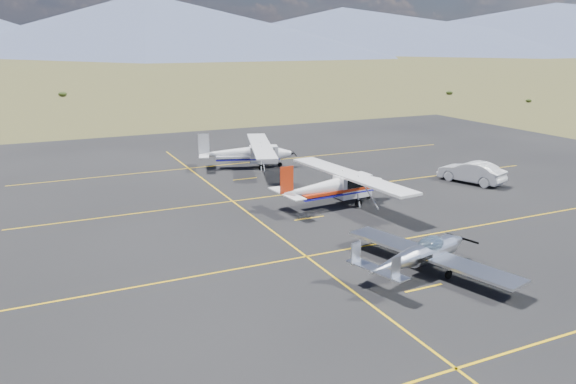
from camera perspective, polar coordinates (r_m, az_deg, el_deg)
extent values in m
plane|color=#383D1C|center=(30.01, 13.97, -5.87)|extent=(1600.00, 1600.00, 0.00)
cube|color=black|center=(35.36, 6.88, -2.26)|extent=(72.00, 72.00, 0.02)
cube|color=silver|center=(27.47, 14.21, -6.18)|extent=(3.79, 9.23, 0.12)
ellipsoid|color=#99BFD8|center=(27.30, 14.28, -5.23)|extent=(1.86, 1.36, 0.83)
cube|color=silver|center=(24.59, 9.04, -7.77)|extent=(1.48, 3.13, 0.06)
cube|color=silver|center=(23.65, 10.90, -7.62)|extent=(0.56, 0.20, 1.02)
cube|color=silver|center=(25.00, 6.91, -6.16)|extent=(0.56, 0.20, 1.02)
cylinder|color=black|center=(28.95, 16.05, -6.43)|extent=(0.36, 0.18, 0.35)
cylinder|color=black|center=(26.89, 16.00, -8.06)|extent=(0.42, 0.21, 0.41)
cylinder|color=black|center=(28.19, 11.88, -6.68)|extent=(0.42, 0.21, 0.41)
cube|color=white|center=(37.64, 6.57, 0.65)|extent=(2.48, 1.45, 1.46)
cube|color=white|center=(37.33, 6.34, 1.73)|extent=(2.74, 11.98, 0.15)
cube|color=black|center=(37.57, 6.58, 1.09)|extent=(1.84, 1.44, 0.59)
cube|color=#BB2D0F|center=(36.87, 4.81, 0.21)|extent=(5.49, 1.74, 0.19)
cube|color=#BB2D0F|center=(34.66, -0.13, 1.22)|extent=(0.92, 0.16, 1.73)
cube|color=white|center=(34.88, -0.13, -0.15)|extent=(1.12, 3.52, 0.06)
cylinder|color=black|center=(38.72, 8.19, -0.43)|extent=(0.40, 0.14, 0.39)
cylinder|color=black|center=(36.82, 7.17, -1.15)|extent=(0.49, 0.18, 0.48)
cylinder|color=black|center=(38.57, 5.14, -0.33)|extent=(0.49, 0.18, 0.48)
cube|color=white|center=(47.77, -2.49, 3.85)|extent=(2.60, 1.88, 1.44)
cube|color=white|center=(47.61, -2.76, 4.72)|extent=(5.12, 11.65, 0.15)
cube|color=black|center=(47.71, -2.50, 4.20)|extent=(2.01, 1.72, 0.59)
cube|color=white|center=(47.69, -4.15, 3.68)|extent=(5.45, 2.79, 0.19)
cube|color=white|center=(47.42, -8.56, 4.85)|extent=(0.88, 0.35, 1.70)
cube|color=white|center=(47.57, -8.52, 3.84)|extent=(1.79, 3.49, 0.06)
cylinder|color=black|center=(48.10, -0.84, 2.82)|extent=(0.40, 0.22, 0.38)
cylinder|color=black|center=(46.84, -2.75, 2.51)|extent=(0.49, 0.27, 0.47)
cylinder|color=black|center=(49.01, -2.97, 3.08)|extent=(0.49, 0.27, 0.47)
imported|color=silver|center=(44.81, 18.13, 1.93)|extent=(3.26, 5.25, 1.63)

